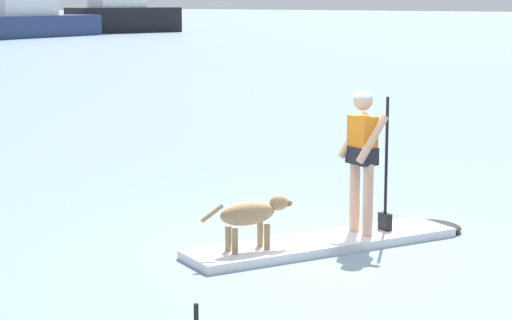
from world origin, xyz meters
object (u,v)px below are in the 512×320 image
dog (252,215)px  moored_boat_port (29,18)px  person_paddler (363,151)px  paddleboard (339,241)px  moored_boat_far_starboard (123,15)px

dog → moored_boat_port: moored_boat_port is taller
person_paddler → dog: (-1.38, 0.50, -0.58)m
paddleboard → person_paddler: (0.30, -0.11, 1.02)m
dog → moored_boat_port: size_ratio=0.08×
person_paddler → moored_boat_far_starboard: 72.57m
moored_boat_port → moored_boat_far_starboard: size_ratio=1.30×
person_paddler → dog: size_ratio=1.53×
person_paddler → moored_boat_port: moored_boat_port is taller
paddleboard → person_paddler: 1.06m
dog → moored_boat_far_starboard: (47.31, 55.69, 1.02)m
moored_boat_port → moored_boat_far_starboard: bearing=13.1°
paddleboard → dog: size_ratio=3.33×
person_paddler → moored_boat_far_starboard: size_ratio=0.16×
moored_boat_port → moored_boat_far_starboard: moored_boat_port is taller
person_paddler → dog: bearing=160.3°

